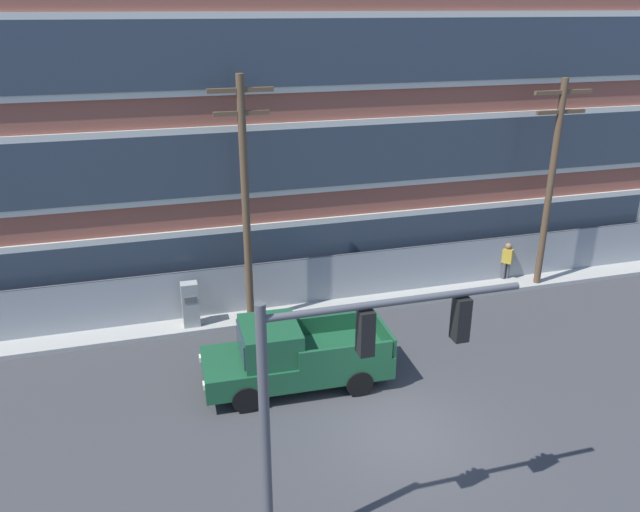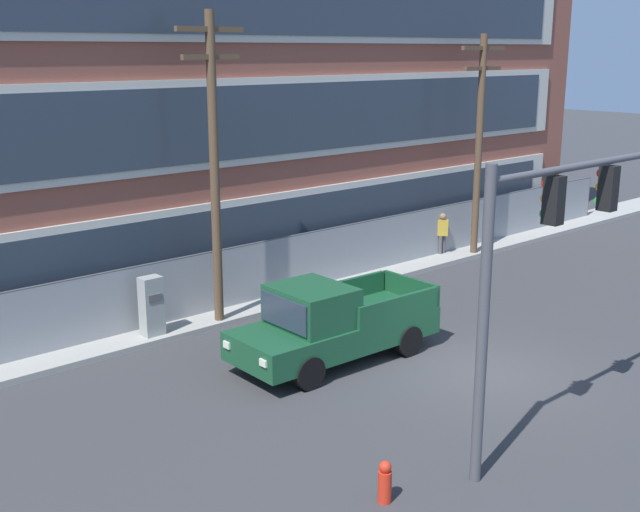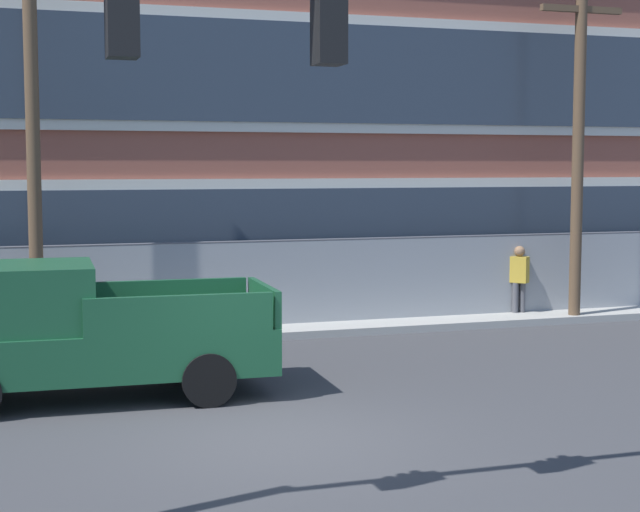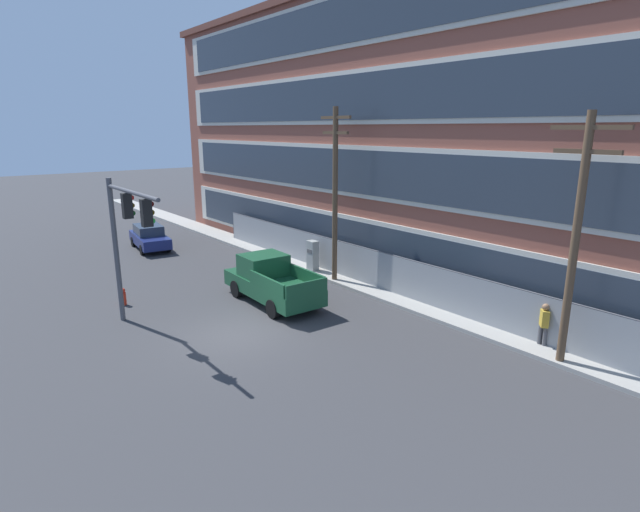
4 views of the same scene
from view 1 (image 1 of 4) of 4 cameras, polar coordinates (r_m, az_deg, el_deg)
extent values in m
plane|color=#38383A|center=(17.26, 7.80, -15.87)|extent=(160.00, 160.00, 0.00)
cube|color=#9E9B93|center=(23.46, 0.22, -4.49)|extent=(80.00, 1.72, 0.16)
cube|color=brown|center=(26.76, -9.59, 14.32)|extent=(39.10, 10.67, 14.23)
cube|color=beige|center=(22.86, -7.10, -0.25)|extent=(35.97, 0.10, 2.56)
cube|color=#2D3844|center=(22.80, -7.08, -0.31)|extent=(34.41, 0.06, 2.13)
cube|color=beige|center=(21.78, -7.54, 8.45)|extent=(35.97, 0.10, 2.56)
cube|color=#2D3844|center=(21.72, -7.51, 8.41)|extent=(34.41, 0.06, 2.13)
cube|color=beige|center=(21.24, -8.03, 17.82)|extent=(35.97, 0.10, 2.56)
cube|color=#2D3844|center=(21.18, -8.01, 17.81)|extent=(34.41, 0.06, 2.13)
cube|color=gray|center=(23.78, 4.21, -1.82)|extent=(33.01, 0.04, 1.93)
cylinder|color=#4C4C51|center=(23.41, 4.27, 0.35)|extent=(33.01, 0.05, 0.05)
cylinder|color=#4C4C51|center=(12.28, -5.02, -16.55)|extent=(0.20, 0.20, 5.78)
cylinder|color=#4C4C51|center=(11.53, 6.99, -4.16)|extent=(5.05, 0.14, 0.14)
cube|color=black|center=(11.58, 4.18, -6.98)|extent=(0.28, 0.32, 0.90)
cylinder|color=red|center=(11.60, 3.92, -5.35)|extent=(0.04, 0.18, 0.18)
cylinder|color=#503E08|center=(11.73, 3.88, -6.57)|extent=(0.04, 0.18, 0.18)
cylinder|color=#0A4011|center=(11.87, 3.85, -7.76)|extent=(0.04, 0.18, 0.18)
cube|color=black|center=(12.33, 12.74, -5.62)|extent=(0.28, 0.32, 0.90)
cylinder|color=#4B0807|center=(12.34, 12.46, -4.10)|extent=(0.04, 0.18, 0.18)
cylinder|color=#503E08|center=(12.47, 12.36, -5.26)|extent=(0.04, 0.18, 0.18)
cylinder|color=green|center=(12.59, 12.25, -6.39)|extent=(0.04, 0.18, 0.18)
cube|color=#194C2D|center=(18.65, -2.17, -9.68)|extent=(5.52, 2.28, 0.70)
cube|color=#194C2D|center=(18.11, -4.59, -7.71)|extent=(1.70, 1.98, 0.97)
cube|color=#283342|center=(18.01, -7.24, -7.99)|extent=(0.12, 1.71, 0.73)
cube|color=#194C2D|center=(17.76, 2.40, -9.06)|extent=(2.73, 0.21, 0.56)
cube|color=#194C2D|center=(19.41, 0.76, -6.16)|extent=(2.73, 0.21, 0.56)
cube|color=#194C2D|center=(18.98, 5.82, -6.98)|extent=(0.17, 2.01, 0.56)
cylinder|color=black|center=(17.83, -6.76, -12.82)|extent=(0.81, 0.29, 0.80)
cylinder|color=black|center=(19.44, -7.54, -9.65)|extent=(0.81, 0.29, 0.80)
cylinder|color=black|center=(18.40, 3.58, -11.47)|extent=(0.81, 0.29, 0.80)
cylinder|color=black|center=(19.97, 1.91, -8.53)|extent=(0.81, 0.29, 0.80)
cube|color=white|center=(17.71, -10.57, -11.57)|extent=(0.07, 0.24, 0.16)
cube|color=white|center=(18.95, -10.90, -9.18)|extent=(0.07, 0.24, 0.16)
cylinder|color=brown|center=(20.78, -6.80, 4.36)|extent=(0.26, 0.26, 8.60)
cube|color=brown|center=(19.97, -7.30, 14.81)|extent=(2.07, 0.14, 0.14)
cube|color=brown|center=(20.07, -7.20, 12.83)|extent=(1.76, 0.14, 0.14)
cylinder|color=brown|center=(25.35, 20.27, 5.82)|extent=(0.26, 0.26, 8.14)
cube|color=brown|center=(24.68, 21.38, 13.78)|extent=(2.33, 0.14, 0.14)
cube|color=brown|center=(24.77, 21.15, 12.19)|extent=(1.98, 0.14, 0.14)
cube|color=#939993|center=(22.01, -11.75, -4.53)|extent=(0.57, 0.42, 1.77)
cube|color=#515151|center=(21.65, -11.76, -3.95)|extent=(0.40, 0.02, 0.20)
cylinder|color=#4C4C51|center=(26.45, 16.43, -1.46)|extent=(0.14, 0.14, 0.85)
cylinder|color=#4C4C51|center=(26.54, 16.76, -1.42)|extent=(0.14, 0.14, 0.85)
cube|color=#B7932D|center=(26.23, 16.77, 0.02)|extent=(0.44, 0.46, 0.60)
sphere|color=#8C6647|center=(26.08, 16.87, 0.87)|extent=(0.24, 0.24, 0.24)
camera|label=2|loc=(9.77, -88.96, -18.34)|focal=45.00mm
camera|label=3|loc=(7.46, 32.21, -54.01)|focal=55.00mm
camera|label=4|loc=(22.24, 62.72, 2.51)|focal=28.00mm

